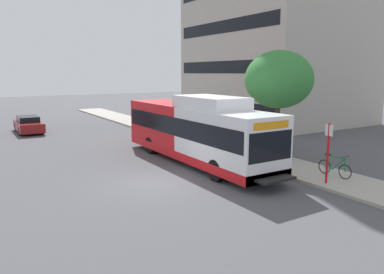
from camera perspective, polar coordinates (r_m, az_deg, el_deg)
name	(u,v)px	position (r m, az deg, el deg)	size (l,w,h in m)	color
ground_plane	(99,151)	(23.55, -14.24, -2.14)	(120.00, 120.00, 0.00)	#4C4C51
sidewalk_curb	(210,144)	(24.79, 2.81, -1.08)	(3.00, 56.00, 0.14)	#A8A399
transit_bus	(196,131)	(19.73, 0.57, 0.90)	(2.58, 12.25, 3.65)	white
bus_stop_sign_pole	(328,149)	(16.51, 20.38, -1.71)	(0.10, 0.36, 2.60)	red
bicycle_parked	(335,167)	(17.99, 21.28, -4.40)	(0.52, 1.76, 1.02)	black
street_tree_near_stop	(279,80)	(20.56, 13.34, 8.65)	(3.67, 3.67, 5.87)	#4C3823
parked_car_far_lane	(29,124)	(32.65, -24.05, 1.80)	(1.80, 4.50, 1.33)	maroon
lattice_comm_tower	(198,26)	(49.16, 0.92, 16.89)	(1.10, 1.10, 32.01)	#B7B7BC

